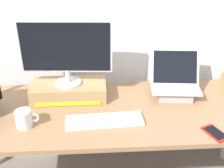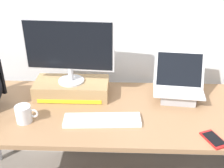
% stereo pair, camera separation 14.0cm
% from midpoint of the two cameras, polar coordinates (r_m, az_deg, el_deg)
% --- Properties ---
extents(back_wall, '(7.00, 0.10, 2.60)m').
position_cam_midpoint_polar(back_wall, '(1.97, 2.60, 16.46)').
color(back_wall, silver).
rests_on(back_wall, ground).
extents(desk, '(2.08, 0.72, 0.73)m').
position_cam_midpoint_polar(desk, '(1.80, 2.24, -6.93)').
color(desk, '#99704C').
rests_on(desk, ground).
extents(toner_box_yellow, '(0.49, 0.24, 0.10)m').
position_cam_midpoint_polar(toner_box_yellow, '(1.90, -6.12, -0.91)').
color(toner_box_yellow, '#A88456').
rests_on(toner_box_yellow, desk).
extents(desktop_monitor, '(0.58, 0.17, 0.42)m').
position_cam_midpoint_polar(desktop_monitor, '(1.77, -6.60, 7.06)').
color(desktop_monitor, silver).
rests_on(desktop_monitor, toner_box_yellow).
extents(open_laptop, '(0.34, 0.28, 0.29)m').
position_cam_midpoint_polar(open_laptop, '(1.91, 15.35, -1.15)').
color(open_laptop, '#ADADB2').
rests_on(open_laptop, desk).
extents(external_keyboard, '(0.46, 0.15, 0.02)m').
position_cam_midpoint_polar(external_keyboard, '(1.65, 0.43, -7.41)').
color(external_keyboard, white).
rests_on(external_keyboard, desk).
extents(coffee_mug, '(0.13, 0.09, 0.10)m').
position_cam_midpoint_polar(coffee_mug, '(1.68, -15.31, -5.98)').
color(coffee_mug, silver).
rests_on(coffee_mug, desk).
extents(cell_phone, '(0.13, 0.16, 0.01)m').
position_cam_midpoint_polar(cell_phone, '(1.63, 22.42, -10.47)').
color(cell_phone, red).
rests_on(cell_phone, desk).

